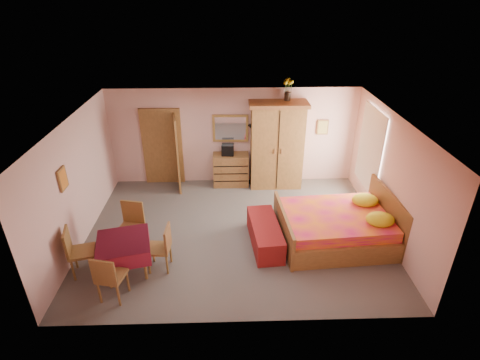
{
  "coord_description": "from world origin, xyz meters",
  "views": [
    {
      "loc": [
        -0.12,
        -6.84,
        4.9
      ],
      "look_at": [
        0.1,
        0.3,
        1.15
      ],
      "focal_mm": 28.0,
      "sensor_mm": 36.0,
      "label": 1
    }
  ],
  "objects_px": {
    "wall_mirror": "(230,128)",
    "dining_table": "(125,256)",
    "wardrobe": "(277,145)",
    "sunflower_vase": "(288,89)",
    "floor_lamp": "(251,155)",
    "chair_north": "(130,228)",
    "bed": "(336,219)",
    "bench": "(265,234)",
    "stereo": "(228,150)",
    "chest_of_drawers": "(231,170)",
    "chair_south": "(112,276)",
    "chair_east": "(159,248)",
    "chair_west": "(82,251)"
  },
  "relations": [
    {
      "from": "dining_table",
      "to": "chair_north",
      "type": "distance_m",
      "value": 0.68
    },
    {
      "from": "chair_south",
      "to": "chair_north",
      "type": "bearing_deg",
      "value": 102.09
    },
    {
      "from": "floor_lamp",
      "to": "bench",
      "type": "distance_m",
      "value": 2.84
    },
    {
      "from": "bed",
      "to": "chair_west",
      "type": "height_order",
      "value": "bed"
    },
    {
      "from": "floor_lamp",
      "to": "chair_east",
      "type": "distance_m",
      "value": 3.99
    },
    {
      "from": "chair_west",
      "to": "chest_of_drawers",
      "type": "bearing_deg",
      "value": 127.4
    },
    {
      "from": "bed",
      "to": "bench",
      "type": "height_order",
      "value": "bed"
    },
    {
      "from": "wardrobe",
      "to": "sunflower_vase",
      "type": "xyz_separation_m",
      "value": [
        0.23,
        0.12,
        1.44
      ]
    },
    {
      "from": "sunflower_vase",
      "to": "chest_of_drawers",
      "type": "bearing_deg",
      "value": -176.49
    },
    {
      "from": "chest_of_drawers",
      "to": "chair_north",
      "type": "relative_size",
      "value": 0.91
    },
    {
      "from": "dining_table",
      "to": "bed",
      "type": "bearing_deg",
      "value": 11.18
    },
    {
      "from": "wall_mirror",
      "to": "chair_west",
      "type": "xyz_separation_m",
      "value": [
        -2.81,
        -3.67,
        -1.05
      ]
    },
    {
      "from": "wardrobe",
      "to": "chair_north",
      "type": "distance_m",
      "value": 4.32
    },
    {
      "from": "chest_of_drawers",
      "to": "chair_west",
      "type": "distance_m",
      "value": 4.46
    },
    {
      "from": "wardrobe",
      "to": "sunflower_vase",
      "type": "relative_size",
      "value": 4.14
    },
    {
      "from": "stereo",
      "to": "sunflower_vase",
      "type": "xyz_separation_m",
      "value": [
        1.51,
        0.1,
        1.56
      ]
    },
    {
      "from": "stereo",
      "to": "sunflower_vase",
      "type": "relative_size",
      "value": 0.56
    },
    {
      "from": "chair_south",
      "to": "floor_lamp",
      "type": "bearing_deg",
      "value": 70.6
    },
    {
      "from": "floor_lamp",
      "to": "dining_table",
      "type": "bearing_deg",
      "value": -126.32
    },
    {
      "from": "bench",
      "to": "chair_east",
      "type": "relative_size",
      "value": 1.6
    },
    {
      "from": "chest_of_drawers",
      "to": "bed",
      "type": "height_order",
      "value": "bed"
    },
    {
      "from": "bench",
      "to": "chair_south",
      "type": "bearing_deg",
      "value": -152.73
    },
    {
      "from": "wall_mirror",
      "to": "wardrobe",
      "type": "relative_size",
      "value": 0.4
    },
    {
      "from": "bench",
      "to": "chair_east",
      "type": "height_order",
      "value": "chair_east"
    },
    {
      "from": "bed",
      "to": "dining_table",
      "type": "height_order",
      "value": "bed"
    },
    {
      "from": "floor_lamp",
      "to": "wardrobe",
      "type": "relative_size",
      "value": 0.72
    },
    {
      "from": "stereo",
      "to": "chair_north",
      "type": "height_order",
      "value": "stereo"
    },
    {
      "from": "dining_table",
      "to": "chair_east",
      "type": "relative_size",
      "value": 1.01
    },
    {
      "from": "stereo",
      "to": "chair_north",
      "type": "xyz_separation_m",
      "value": [
        -1.99,
        -2.76,
        -0.52
      ]
    },
    {
      "from": "dining_table",
      "to": "chair_south",
      "type": "relative_size",
      "value": 0.99
    },
    {
      "from": "chair_south",
      "to": "chest_of_drawers",
      "type": "bearing_deg",
      "value": 75.86
    },
    {
      "from": "bed",
      "to": "wardrobe",
      "type": "bearing_deg",
      "value": 106.54
    },
    {
      "from": "sunflower_vase",
      "to": "dining_table",
      "type": "relative_size",
      "value": 0.59
    },
    {
      "from": "chest_of_drawers",
      "to": "sunflower_vase",
      "type": "distance_m",
      "value": 2.59
    },
    {
      "from": "sunflower_vase",
      "to": "bench",
      "type": "distance_m",
      "value": 3.71
    },
    {
      "from": "wall_mirror",
      "to": "chair_east",
      "type": "xyz_separation_m",
      "value": [
        -1.4,
        -3.59,
        -1.08
      ]
    },
    {
      "from": "bench",
      "to": "chair_north",
      "type": "bearing_deg",
      "value": -178.34
    },
    {
      "from": "chair_north",
      "to": "bench",
      "type": "bearing_deg",
      "value": -166.2
    },
    {
      "from": "wardrobe",
      "to": "bed",
      "type": "height_order",
      "value": "wardrobe"
    },
    {
      "from": "bed",
      "to": "chair_south",
      "type": "height_order",
      "value": "bed"
    },
    {
      "from": "wall_mirror",
      "to": "chair_east",
      "type": "height_order",
      "value": "wall_mirror"
    },
    {
      "from": "wall_mirror",
      "to": "dining_table",
      "type": "distance_m",
      "value": 4.34
    },
    {
      "from": "floor_lamp",
      "to": "chair_north",
      "type": "distance_m",
      "value": 3.89
    },
    {
      "from": "floor_lamp",
      "to": "bed",
      "type": "relative_size",
      "value": 0.72
    },
    {
      "from": "stereo",
      "to": "dining_table",
      "type": "bearing_deg",
      "value": -119.72
    },
    {
      "from": "bed",
      "to": "dining_table",
      "type": "xyz_separation_m",
      "value": [
        -4.21,
        -0.83,
        -0.19
      ]
    },
    {
      "from": "chest_of_drawers",
      "to": "bed",
      "type": "distance_m",
      "value": 3.39
    },
    {
      "from": "chest_of_drawers",
      "to": "wardrobe",
      "type": "xyz_separation_m",
      "value": [
        1.21,
        -0.03,
        0.71
      ]
    },
    {
      "from": "wall_mirror",
      "to": "bench",
      "type": "distance_m",
      "value": 3.25
    },
    {
      "from": "stereo",
      "to": "bench",
      "type": "bearing_deg",
      "value": -74.03
    }
  ]
}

